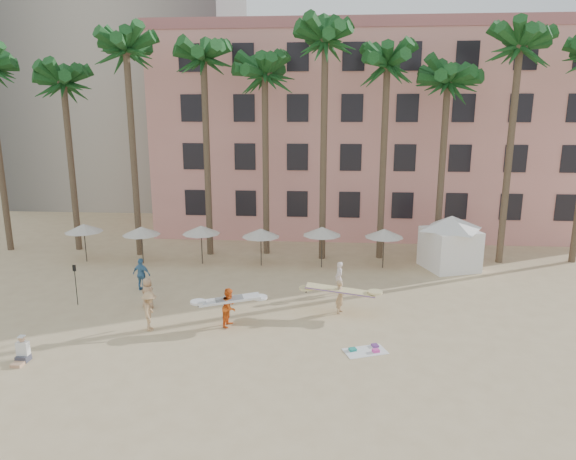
% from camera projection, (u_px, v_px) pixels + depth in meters
% --- Properties ---
extents(ground, '(120.00, 120.00, 0.00)m').
position_uv_depth(ground, '(247.00, 353.00, 21.88)').
color(ground, '#D1B789').
rests_on(ground, ground).
extents(pink_hotel, '(35.00, 14.00, 16.00)m').
position_uv_depth(pink_hotel, '(371.00, 134.00, 44.74)').
color(pink_hotel, pink).
rests_on(pink_hotel, ground).
extents(palm_row, '(44.40, 5.40, 16.30)m').
position_uv_depth(palm_row, '(287.00, 64.00, 33.41)').
color(palm_row, brown).
rests_on(palm_row, ground).
extents(umbrella_row, '(22.50, 2.70, 2.73)m').
position_uv_depth(umbrella_row, '(231.00, 231.00, 33.70)').
color(umbrella_row, '#332B23').
rests_on(umbrella_row, ground).
extents(cabana, '(5.69, 5.69, 3.50)m').
position_uv_depth(cabana, '(450.00, 238.00, 33.01)').
color(cabana, white).
rests_on(cabana, ground).
extents(beach_towel, '(2.04, 1.57, 0.14)m').
position_uv_depth(beach_towel, '(366.00, 350.00, 22.04)').
color(beach_towel, white).
rests_on(beach_towel, ground).
extents(carrier_yellow, '(3.53, 1.07, 1.74)m').
position_uv_depth(carrier_yellow, '(340.00, 294.00, 25.97)').
color(carrier_yellow, tan).
rests_on(carrier_yellow, ground).
extents(carrier_white, '(3.01, 1.55, 1.88)m').
position_uv_depth(carrier_white, '(229.00, 306.00, 24.42)').
color(carrier_white, orange).
rests_on(carrier_white, ground).
extents(beachgoers, '(18.99, 10.73, 1.90)m').
position_uv_depth(beachgoers, '(249.00, 284.00, 27.76)').
color(beachgoers, '#4C85B2').
rests_on(beachgoers, ground).
extents(paddle, '(0.18, 0.04, 2.23)m').
position_uv_depth(paddle, '(75.00, 280.00, 26.90)').
color(paddle, black).
rests_on(paddle, ground).
extents(seated_man, '(0.48, 0.84, 1.09)m').
position_uv_depth(seated_man, '(22.00, 353.00, 21.05)').
color(seated_man, '#3F3F4C').
rests_on(seated_man, ground).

